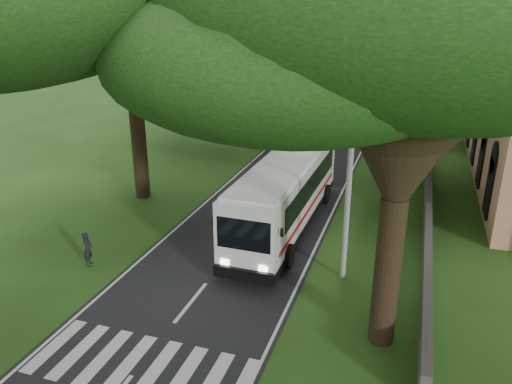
{
  "coord_description": "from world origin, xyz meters",
  "views": [
    {
      "loc": [
        7.92,
        -13.62,
        11.34
      ],
      "look_at": [
        0.35,
        9.36,
        2.2
      ],
      "focal_mm": 35.0,
      "sensor_mm": 36.0,
      "label": 1
    }
  ],
  "objects_px": {
    "pole_mid": "(387,103)",
    "distant_car_c": "(379,81)",
    "pedestrian": "(88,249)",
    "pole_far": "(401,72)",
    "coach_bus": "(286,191)",
    "pole_near": "(349,188)",
    "distant_car_a": "(306,116)"
  },
  "relations": [
    {
      "from": "pole_mid",
      "to": "coach_bus",
      "type": "height_order",
      "value": "pole_mid"
    },
    {
      "from": "pole_far",
      "to": "coach_bus",
      "type": "relative_size",
      "value": 0.62
    },
    {
      "from": "pole_far",
      "to": "distant_car_c",
      "type": "relative_size",
      "value": 1.54
    },
    {
      "from": "pole_mid",
      "to": "coach_bus",
      "type": "bearing_deg",
      "value": -103.65
    },
    {
      "from": "pole_far",
      "to": "distant_car_c",
      "type": "height_order",
      "value": "pole_far"
    },
    {
      "from": "coach_bus",
      "to": "distant_car_a",
      "type": "height_order",
      "value": "coach_bus"
    },
    {
      "from": "pole_mid",
      "to": "distant_car_a",
      "type": "bearing_deg",
      "value": 131.36
    },
    {
      "from": "pole_far",
      "to": "coach_bus",
      "type": "distance_m",
      "value": 35.88
    },
    {
      "from": "pole_far",
      "to": "distant_car_a",
      "type": "height_order",
      "value": "pole_far"
    },
    {
      "from": "coach_bus",
      "to": "distant_car_c",
      "type": "height_order",
      "value": "coach_bus"
    },
    {
      "from": "coach_bus",
      "to": "distant_car_c",
      "type": "relative_size",
      "value": 2.49
    },
    {
      "from": "pole_mid",
      "to": "distant_car_a",
      "type": "distance_m",
      "value": 13.33
    },
    {
      "from": "pedestrian",
      "to": "distant_car_c",
      "type": "bearing_deg",
      "value": -26.21
    },
    {
      "from": "pole_near",
      "to": "pedestrian",
      "type": "xyz_separation_m",
      "value": [
        -11.32,
        -2.6,
        -3.36
      ]
    },
    {
      "from": "pole_mid",
      "to": "pedestrian",
      "type": "distance_m",
      "value": 25.5
    },
    {
      "from": "coach_bus",
      "to": "distant_car_a",
      "type": "bearing_deg",
      "value": 101.43
    },
    {
      "from": "distant_car_a",
      "to": "pedestrian",
      "type": "bearing_deg",
      "value": 83.7
    },
    {
      "from": "pedestrian",
      "to": "pole_near",
      "type": "bearing_deg",
      "value": -95.67
    },
    {
      "from": "pole_near",
      "to": "coach_bus",
      "type": "relative_size",
      "value": 0.62
    },
    {
      "from": "distant_car_a",
      "to": "pedestrian",
      "type": "distance_m",
      "value": 32.38
    },
    {
      "from": "distant_car_c",
      "to": "pedestrian",
      "type": "relative_size",
      "value": 3.16
    },
    {
      "from": "coach_bus",
      "to": "distant_car_a",
      "type": "xyz_separation_m",
      "value": [
        -4.71,
        25.27,
        -1.38
      ]
    },
    {
      "from": "distant_car_a",
      "to": "distant_car_c",
      "type": "xyz_separation_m",
      "value": [
        4.98,
        26.26,
        0.11
      ]
    },
    {
      "from": "pole_mid",
      "to": "distant_car_c",
      "type": "bearing_deg",
      "value": 95.6
    },
    {
      "from": "pole_near",
      "to": "distant_car_a",
      "type": "bearing_deg",
      "value": 105.99
    },
    {
      "from": "distant_car_a",
      "to": "pole_mid",
      "type": "bearing_deg",
      "value": 130.05
    },
    {
      "from": "pole_mid",
      "to": "distant_car_c",
      "type": "xyz_separation_m",
      "value": [
        -3.52,
        35.91,
        -3.39
      ]
    },
    {
      "from": "pole_near",
      "to": "distant_car_c",
      "type": "xyz_separation_m",
      "value": [
        -3.52,
        55.91,
        -3.39
      ]
    },
    {
      "from": "pole_mid",
      "to": "pedestrian",
      "type": "xyz_separation_m",
      "value": [
        -11.32,
        -22.6,
        -3.36
      ]
    },
    {
      "from": "pole_far",
      "to": "pole_mid",
      "type": "bearing_deg",
      "value": -90.0
    },
    {
      "from": "coach_bus",
      "to": "pedestrian",
      "type": "distance_m",
      "value": 10.34
    },
    {
      "from": "pole_near",
      "to": "pole_far",
      "type": "xyz_separation_m",
      "value": [
        0.0,
        40.0,
        0.0
      ]
    }
  ]
}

